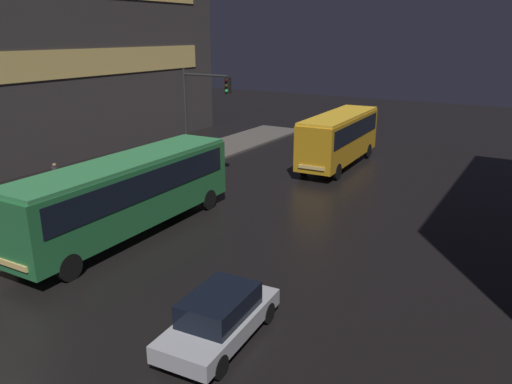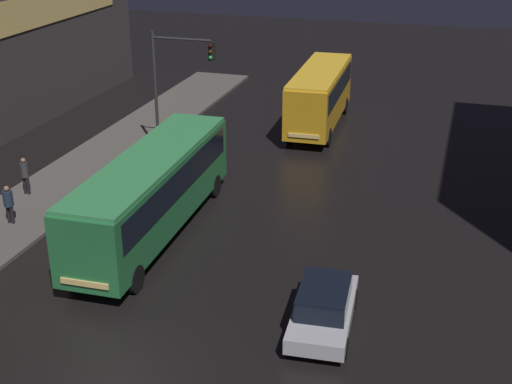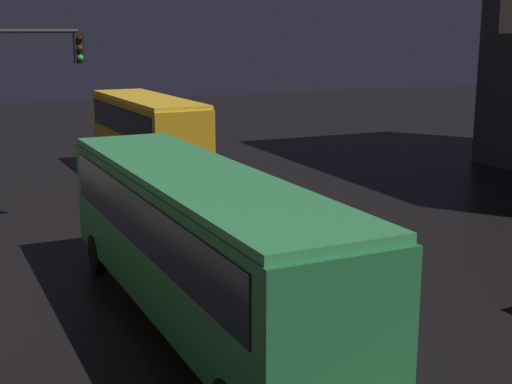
{
  "view_description": "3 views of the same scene",
  "coord_description": "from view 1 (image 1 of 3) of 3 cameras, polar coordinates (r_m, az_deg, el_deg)",
  "views": [
    {
      "loc": [
        12.22,
        -6.04,
        8.37
      ],
      "look_at": [
        2.95,
        9.41,
        2.61
      ],
      "focal_mm": 35.0,
      "sensor_mm": 36.0,
      "label": 1
    },
    {
      "loc": [
        8.58,
        -14.91,
        12.88
      ],
      "look_at": [
        1.68,
        7.61,
        2.77
      ],
      "focal_mm": 50.0,
      "sensor_mm": 36.0,
      "label": 2
    },
    {
      "loc": [
        -7.53,
        -4.94,
        6.12
      ],
      "look_at": [
        -0.08,
        11.7,
        1.98
      ],
      "focal_mm": 50.0,
      "sensor_mm": 36.0,
      "label": 3
    }
  ],
  "objects": [
    {
      "name": "sidewalk_left",
      "position": [
        27.86,
        -20.91,
        -0.81
      ],
      "size": [
        4.0,
        48.0,
        0.15
      ],
      "color": "#56514C",
      "rests_on": "ground"
    },
    {
      "name": "bus_near",
      "position": [
        21.87,
        -14.45,
        0.37
      ],
      "size": [
        2.79,
        11.52,
        3.34
      ],
      "rotation": [
        0.0,
        0.0,
        3.17
      ],
      "color": "#236B38",
      "rests_on": "ground"
    },
    {
      "name": "traffic_light_main",
      "position": [
        29.38,
        -6.42,
        9.7
      ],
      "size": [
        3.29,
        0.35,
        6.41
      ],
      "color": "#2D2D2D",
      "rests_on": "ground"
    },
    {
      "name": "bus_far",
      "position": [
        32.89,
        9.49,
        6.5
      ],
      "size": [
        2.7,
        9.19,
        3.42
      ],
      "rotation": [
        0.0,
        0.0,
        3.18
      ],
      "color": "orange",
      "rests_on": "ground"
    },
    {
      "name": "pedestrian_mid",
      "position": [
        28.41,
        -21.91,
        1.69
      ],
      "size": [
        0.4,
        0.4,
        1.72
      ],
      "rotation": [
        0.0,
        0.0,
        0.21
      ],
      "color": "black",
      "rests_on": "sidewalk_left"
    },
    {
      "name": "building_left_tower",
      "position": [
        39.1,
        -26.1,
        15.68
      ],
      "size": [
        10.07,
        31.96,
        16.29
      ],
      "color": "#383333",
      "rests_on": "ground"
    },
    {
      "name": "car_taxi",
      "position": [
        14.5,
        -4.17,
        -14.0
      ],
      "size": [
        2.1,
        4.37,
        1.48
      ],
      "rotation": [
        0.0,
        0.0,
        3.21
      ],
      "color": "#B7B7BC",
      "rests_on": "ground"
    },
    {
      "name": "pedestrian_near",
      "position": [
        25.99,
        -25.29,
        -0.19
      ],
      "size": [
        0.52,
        0.52,
        1.64
      ],
      "rotation": [
        0.0,
        0.0,
        1.96
      ],
      "color": "black",
      "rests_on": "sidewalk_left"
    }
  ]
}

